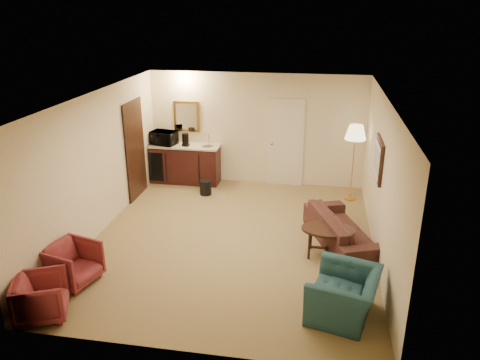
# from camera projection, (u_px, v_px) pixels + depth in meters

# --- Properties ---
(ground) EXTENTS (6.00, 6.00, 0.00)m
(ground) POSITION_uv_depth(u_px,v_px,m) (233.00, 239.00, 8.55)
(ground) COLOR olive
(ground) RESTS_ON ground
(room_walls) EXTENTS (5.02, 6.01, 2.61)m
(room_walls) POSITION_uv_depth(u_px,v_px,m) (235.00, 137.00, 8.67)
(room_walls) COLOR beige
(room_walls) RESTS_ON ground
(wetbar_cabinet) EXTENTS (1.64, 0.58, 0.92)m
(wetbar_cabinet) POSITION_uv_depth(u_px,v_px,m) (186.00, 164.00, 11.16)
(wetbar_cabinet) COLOR #341210
(wetbar_cabinet) RESTS_ON ground
(sofa) EXTENTS (1.26, 2.07, 0.78)m
(sofa) POSITION_uv_depth(u_px,v_px,m) (343.00, 224.00, 8.25)
(sofa) COLOR black
(sofa) RESTS_ON ground
(teal_armchair) EXTENTS (0.88, 1.13, 0.88)m
(teal_armchair) POSITION_uv_depth(u_px,v_px,m) (345.00, 288.00, 6.32)
(teal_armchair) COLOR #214B52
(teal_armchair) RESTS_ON ground
(rose_chair_near) EXTENTS (0.80, 0.83, 0.71)m
(rose_chair_near) POSITION_uv_depth(u_px,v_px,m) (72.00, 262.00, 7.11)
(rose_chair_near) COLOR maroon
(rose_chair_near) RESTS_ON ground
(rose_chair_far) EXTENTS (0.83, 0.85, 0.68)m
(rose_chair_far) POSITION_uv_depth(u_px,v_px,m) (41.00, 295.00, 6.32)
(rose_chair_far) COLOR maroon
(rose_chair_far) RESTS_ON ground
(coffee_table) EXTENTS (0.94, 0.66, 0.52)m
(coffee_table) POSITION_uv_depth(u_px,v_px,m) (328.00, 242.00, 7.91)
(coffee_table) COLOR #311C10
(coffee_table) RESTS_ON ground
(floor_lamp) EXTENTS (0.53, 0.53, 1.68)m
(floor_lamp) POSITION_uv_depth(u_px,v_px,m) (353.00, 163.00, 10.01)
(floor_lamp) COLOR gold
(floor_lamp) RESTS_ON ground
(waste_bin) EXTENTS (0.34, 0.34, 0.33)m
(waste_bin) POSITION_uv_depth(u_px,v_px,m) (205.00, 188.00, 10.50)
(waste_bin) COLOR black
(waste_bin) RESTS_ON ground
(microwave) EXTENTS (0.63, 0.43, 0.39)m
(microwave) POSITION_uv_depth(u_px,v_px,m) (164.00, 136.00, 10.98)
(microwave) COLOR black
(microwave) RESTS_ON wetbar_cabinet
(coffee_maker) EXTENTS (0.19, 0.19, 0.30)m
(coffee_maker) POSITION_uv_depth(u_px,v_px,m) (185.00, 140.00, 10.89)
(coffee_maker) COLOR black
(coffee_maker) RESTS_ON wetbar_cabinet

